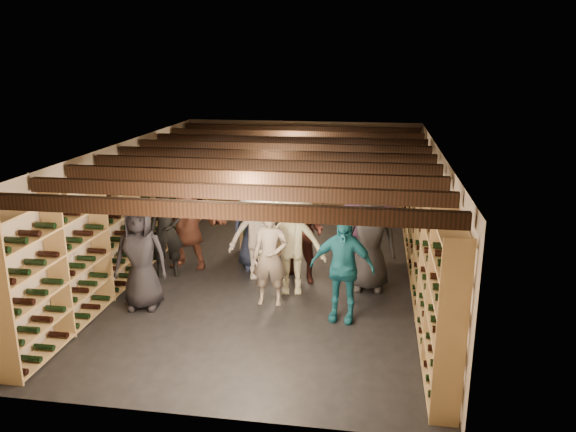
# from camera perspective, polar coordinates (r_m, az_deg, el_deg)

# --- Properties ---
(ground) EXTENTS (8.00, 8.00, 0.00)m
(ground) POSITION_cam_1_polar(r_m,az_deg,el_deg) (10.12, -1.52, -6.58)
(ground) COLOR black
(ground) RESTS_ON ground
(walls) EXTENTS (5.52, 8.02, 2.40)m
(walls) POSITION_cam_1_polar(r_m,az_deg,el_deg) (9.72, -1.57, -0.03)
(walls) COLOR tan
(walls) RESTS_ON ground
(ceiling) EXTENTS (5.50, 8.00, 0.01)m
(ceiling) POSITION_cam_1_polar(r_m,az_deg,el_deg) (9.46, -1.63, 6.97)
(ceiling) COLOR beige
(ceiling) RESTS_ON walls
(ceiling_joists) EXTENTS (5.40, 7.12, 0.18)m
(ceiling_joists) POSITION_cam_1_polar(r_m,az_deg,el_deg) (9.48, -1.62, 6.14)
(ceiling_joists) COLOR black
(ceiling_joists) RESTS_ON ground
(wine_rack_left) EXTENTS (0.32, 7.50, 2.15)m
(wine_rack_left) POSITION_cam_1_polar(r_m,az_deg,el_deg) (10.51, -15.48, -0.09)
(wine_rack_left) COLOR tan
(wine_rack_left) RESTS_ON ground
(wine_rack_right) EXTENTS (0.32, 7.50, 2.15)m
(wine_rack_right) POSITION_cam_1_polar(r_m,az_deg,el_deg) (9.64, 13.63, -1.39)
(wine_rack_right) COLOR tan
(wine_rack_right) RESTS_ON ground
(wine_rack_back) EXTENTS (4.70, 0.30, 2.15)m
(wine_rack_back) POSITION_cam_1_polar(r_m,az_deg,el_deg) (13.43, 1.39, 3.90)
(wine_rack_back) COLOR tan
(wine_rack_back) RESTS_ON ground
(crate_stack_left) EXTENTS (0.57, 0.45, 0.51)m
(crate_stack_left) POSITION_cam_1_polar(r_m,az_deg,el_deg) (11.29, -2.27, -2.77)
(crate_stack_left) COLOR tan
(crate_stack_left) RESTS_ON ground
(crate_stack_right) EXTENTS (0.57, 0.46, 0.51)m
(crate_stack_right) POSITION_cam_1_polar(r_m,az_deg,el_deg) (11.34, -3.41, -2.71)
(crate_stack_right) COLOR tan
(crate_stack_right) RESTS_ON ground
(crate_loose) EXTENTS (0.52, 0.36, 0.17)m
(crate_loose) POSITION_cam_1_polar(r_m,az_deg,el_deg) (12.27, -0.75, -2.06)
(crate_loose) COLOR tan
(crate_loose) RESTS_ON ground
(person_0) EXTENTS (0.89, 0.64, 1.70)m
(person_0) POSITION_cam_1_polar(r_m,az_deg,el_deg) (9.09, -14.74, -4.04)
(person_0) COLOR black
(person_0) RESTS_ON ground
(person_1) EXTENTS (0.72, 0.61, 1.68)m
(person_1) POSITION_cam_1_polar(r_m,az_deg,el_deg) (10.31, -12.26, -1.54)
(person_1) COLOR black
(person_1) RESTS_ON ground
(person_3) EXTENTS (1.23, 0.83, 1.78)m
(person_3) POSITION_cam_1_polar(r_m,az_deg,el_deg) (9.31, 0.41, -2.76)
(person_3) COLOR beige
(person_3) RESTS_ON ground
(person_4) EXTENTS (1.02, 0.51, 1.66)m
(person_4) POSITION_cam_1_polar(r_m,az_deg,el_deg) (8.44, 5.52, -5.27)
(person_4) COLOR #1A677D
(person_4) RESTS_ON ground
(person_5) EXTENTS (1.74, 0.71, 1.83)m
(person_5) POSITION_cam_1_polar(r_m,az_deg,el_deg) (10.67, -10.23, -0.43)
(person_5) COLOR brown
(person_5) RESTS_ON ground
(person_6) EXTENTS (0.98, 0.82, 1.71)m
(person_6) POSITION_cam_1_polar(r_m,az_deg,el_deg) (10.50, -3.39, -0.81)
(person_6) COLOR #232C4A
(person_6) RESTS_ON ground
(person_7) EXTENTS (0.60, 0.41, 1.59)m
(person_7) POSITION_cam_1_polar(r_m,az_deg,el_deg) (8.95, -1.82, -4.21)
(person_7) COLOR gray
(person_7) RESTS_ON ground
(person_8) EXTENTS (1.10, 1.00, 1.84)m
(person_8) POSITION_cam_1_polar(r_m,az_deg,el_deg) (9.80, 1.34, -1.61)
(person_8) COLOR #4D231D
(person_8) RESTS_ON ground
(person_9) EXTENTS (1.20, 0.92, 1.65)m
(person_9) POSITION_cam_1_polar(r_m,az_deg,el_deg) (9.98, -3.08, -1.88)
(person_9) COLOR beige
(person_9) RESTS_ON ground
(person_10) EXTENTS (0.91, 0.39, 1.54)m
(person_10) POSITION_cam_1_polar(r_m,az_deg,el_deg) (11.04, -3.96, -0.44)
(person_10) COLOR #2B5537
(person_10) RESTS_ON ground
(person_11) EXTENTS (1.69, 0.88, 1.74)m
(person_11) POSITION_cam_1_polar(r_m,az_deg,el_deg) (10.91, 7.82, -0.18)
(person_11) COLOR #865686
(person_11) RESTS_ON ground
(person_12) EXTENTS (0.89, 0.58, 1.81)m
(person_12) POSITION_cam_1_polar(r_m,az_deg,el_deg) (9.58, 8.32, -2.28)
(person_12) COLOR #2F2F33
(person_12) RESTS_ON ground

